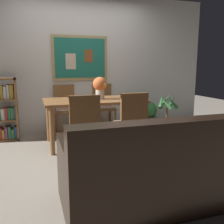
{
  "coord_description": "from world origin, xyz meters",
  "views": [
    {
      "loc": [
        -0.93,
        -3.32,
        1.25
      ],
      "look_at": [
        0.07,
        -0.2,
        0.65
      ],
      "focal_mm": 39.91,
      "sensor_mm": 36.0,
      "label": 1
    }
  ],
  "objects_px": {
    "dining_chair_near_right": "(131,119)",
    "bookshelf": "(7,111)",
    "dining_chair_near_left": "(84,124)",
    "tv_remote": "(126,97)",
    "dining_table": "(94,105)",
    "leather_couch": "(162,170)",
    "potted_ivy": "(149,115)",
    "dining_chair_far_left": "(65,105)",
    "dining_chair_far_right": "(103,103)",
    "potted_palm": "(167,114)",
    "flower_vase": "(100,86)"
  },
  "relations": [
    {
      "from": "dining_chair_far_right",
      "to": "dining_chair_far_left",
      "type": "height_order",
      "value": "same"
    },
    {
      "from": "dining_chair_far_left",
      "to": "dining_table",
      "type": "bearing_deg",
      "value": -65.52
    },
    {
      "from": "dining_chair_near_right",
      "to": "bookshelf",
      "type": "relative_size",
      "value": 0.85
    },
    {
      "from": "bookshelf",
      "to": "potted_palm",
      "type": "bearing_deg",
      "value": -5.75
    },
    {
      "from": "dining_chair_far_right",
      "to": "bookshelf",
      "type": "xyz_separation_m",
      "value": [
        -1.76,
        -0.18,
        -0.03
      ]
    },
    {
      "from": "bookshelf",
      "to": "leather_couch",
      "type": "bearing_deg",
      "value": -59.56
    },
    {
      "from": "flower_vase",
      "to": "leather_couch",
      "type": "bearing_deg",
      "value": -88.16
    },
    {
      "from": "tv_remote",
      "to": "dining_table",
      "type": "bearing_deg",
      "value": -178.25
    },
    {
      "from": "flower_vase",
      "to": "dining_chair_near_left",
      "type": "bearing_deg",
      "value": -118.24
    },
    {
      "from": "flower_vase",
      "to": "dining_table",
      "type": "bearing_deg",
      "value": 172.44
    },
    {
      "from": "dining_chair_near_right",
      "to": "potted_ivy",
      "type": "height_order",
      "value": "dining_chair_near_right"
    },
    {
      "from": "dining_chair_far_left",
      "to": "bookshelf",
      "type": "height_order",
      "value": "bookshelf"
    },
    {
      "from": "dining_chair_far_right",
      "to": "bookshelf",
      "type": "distance_m",
      "value": 1.77
    },
    {
      "from": "dining_table",
      "to": "dining_chair_far_left",
      "type": "bearing_deg",
      "value": 114.48
    },
    {
      "from": "bookshelf",
      "to": "dining_table",
      "type": "bearing_deg",
      "value": -25.25
    },
    {
      "from": "dining_chair_near_right",
      "to": "leather_couch",
      "type": "xyz_separation_m",
      "value": [
        -0.17,
        -1.18,
        -0.22
      ]
    },
    {
      "from": "dining_chair_far_right",
      "to": "dining_chair_near_left",
      "type": "relative_size",
      "value": 1.0
    },
    {
      "from": "dining_table",
      "to": "tv_remote",
      "type": "height_order",
      "value": "tv_remote"
    },
    {
      "from": "dining_chair_far_right",
      "to": "leather_couch",
      "type": "distance_m",
      "value": 2.8
    },
    {
      "from": "leather_couch",
      "to": "dining_chair_near_right",
      "type": "bearing_deg",
      "value": 81.57
    },
    {
      "from": "potted_palm",
      "to": "dining_chair_far_right",
      "type": "bearing_deg",
      "value": 157.78
    },
    {
      "from": "dining_chair_far_right",
      "to": "dining_chair_near_right",
      "type": "distance_m",
      "value": 1.6
    },
    {
      "from": "dining_chair_far_right",
      "to": "flower_vase",
      "type": "relative_size",
      "value": 2.56
    },
    {
      "from": "bookshelf",
      "to": "potted_palm",
      "type": "xyz_separation_m",
      "value": [
        2.91,
        -0.29,
        -0.17
      ]
    },
    {
      "from": "dining_chair_near_right",
      "to": "potted_ivy",
      "type": "bearing_deg",
      "value": 55.76
    },
    {
      "from": "dining_chair_near_right",
      "to": "tv_remote",
      "type": "xyz_separation_m",
      "value": [
        0.22,
        0.79,
        0.21
      ]
    },
    {
      "from": "dining_chair_far_left",
      "to": "potted_ivy",
      "type": "distance_m",
      "value": 1.7
    },
    {
      "from": "bookshelf",
      "to": "potted_ivy",
      "type": "xyz_separation_m",
      "value": [
        2.67,
        0.01,
        -0.22
      ]
    },
    {
      "from": "dining_table",
      "to": "tv_remote",
      "type": "bearing_deg",
      "value": 1.75
    },
    {
      "from": "leather_couch",
      "to": "potted_ivy",
      "type": "height_order",
      "value": "leather_couch"
    },
    {
      "from": "potted_ivy",
      "to": "flower_vase",
      "type": "distance_m",
      "value": 1.53
    },
    {
      "from": "dining_chair_far_right",
      "to": "dining_chair_near_right",
      "type": "bearing_deg",
      "value": -91.96
    },
    {
      "from": "potted_palm",
      "to": "flower_vase",
      "type": "xyz_separation_m",
      "value": [
        -1.45,
        -0.37,
        0.6
      ]
    },
    {
      "from": "bookshelf",
      "to": "tv_remote",
      "type": "bearing_deg",
      "value": -18.1
    },
    {
      "from": "dining_chair_far_right",
      "to": "dining_chair_far_left",
      "type": "distance_m",
      "value": 0.75
    },
    {
      "from": "bookshelf",
      "to": "flower_vase",
      "type": "relative_size",
      "value": 2.99
    },
    {
      "from": "dining_chair_far_left",
      "to": "dining_chair_near_left",
      "type": "height_order",
      "value": "same"
    },
    {
      "from": "dining_chair_far_left",
      "to": "leather_couch",
      "type": "bearing_deg",
      "value": -79.25
    },
    {
      "from": "dining_chair_far_right",
      "to": "potted_palm",
      "type": "distance_m",
      "value": 1.26
    },
    {
      "from": "dining_table",
      "to": "leather_couch",
      "type": "bearing_deg",
      "value": -85.37
    },
    {
      "from": "dining_chair_near_left",
      "to": "flower_vase",
      "type": "bearing_deg",
      "value": 61.76
    },
    {
      "from": "dining_table",
      "to": "flower_vase",
      "type": "relative_size",
      "value": 4.41
    },
    {
      "from": "bookshelf",
      "to": "flower_vase",
      "type": "xyz_separation_m",
      "value": [
        1.46,
        -0.66,
        0.44
      ]
    },
    {
      "from": "potted_ivy",
      "to": "dining_chair_near_left",
      "type": "bearing_deg",
      "value": -138.07
    },
    {
      "from": "dining_chair_near_left",
      "to": "dining_chair_near_right",
      "type": "bearing_deg",
      "value": 4.37
    },
    {
      "from": "dining_table",
      "to": "dining_chair_near_left",
      "type": "bearing_deg",
      "value": -112.46
    },
    {
      "from": "dining_table",
      "to": "leather_couch",
      "type": "relative_size",
      "value": 0.87
    },
    {
      "from": "tv_remote",
      "to": "potted_ivy",
      "type": "bearing_deg",
      "value": 40.23
    },
    {
      "from": "dining_chair_near_left",
      "to": "leather_couch",
      "type": "xyz_separation_m",
      "value": [
        0.5,
        -1.13,
        -0.22
      ]
    },
    {
      "from": "dining_chair_near_left",
      "to": "tv_remote",
      "type": "height_order",
      "value": "dining_chair_near_left"
    }
  ]
}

